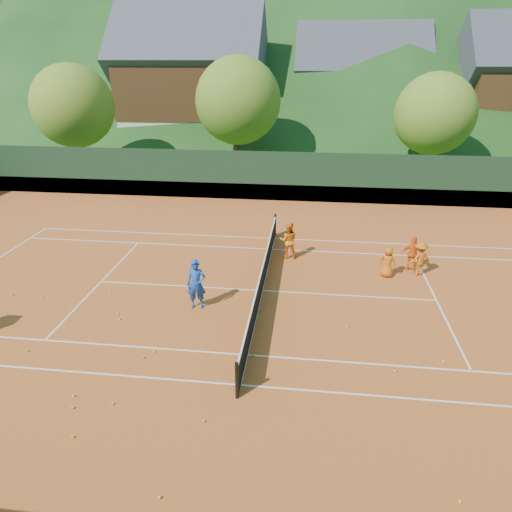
# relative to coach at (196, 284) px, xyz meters

# --- Properties ---
(ground) EXTENTS (400.00, 400.00, 0.00)m
(ground) POSITION_rel_coach_xyz_m (2.13, 1.53, -0.93)
(ground) COLOR #2B5219
(ground) RESTS_ON ground
(clay_court) EXTENTS (40.00, 24.00, 0.02)m
(clay_court) POSITION_rel_coach_xyz_m (2.13, 1.53, -0.92)
(clay_court) COLOR #B14F1C
(clay_court) RESTS_ON ground
(coach) EXTENTS (0.72, 0.52, 1.82)m
(coach) POSITION_rel_coach_xyz_m (0.00, 0.00, 0.00)
(coach) COLOR #17429B
(coach) RESTS_ON clay_court
(student_a) EXTENTS (0.81, 0.64, 1.62)m
(student_a) POSITION_rel_coach_xyz_m (2.93, 4.80, -0.10)
(student_a) COLOR orange
(student_a) RESTS_ON clay_court
(student_b) EXTENTS (0.90, 0.43, 1.48)m
(student_b) POSITION_rel_coach_xyz_m (8.08, 4.10, -0.17)
(student_b) COLOR orange
(student_b) RESTS_ON clay_court
(student_c) EXTENTS (0.72, 0.58, 1.28)m
(student_c) POSITION_rel_coach_xyz_m (6.99, 3.35, -0.27)
(student_c) COLOR #CF5E12
(student_c) RESTS_ON clay_court
(student_d) EXTENTS (1.05, 0.86, 1.42)m
(student_d) POSITION_rel_coach_xyz_m (8.28, 3.67, -0.20)
(student_d) COLOR #CA5D12
(student_d) RESTS_ON clay_court
(tennis_ball_0) EXTENTS (0.07, 0.07, 0.07)m
(tennis_ball_0) POSITION_rel_coach_xyz_m (6.38, -2.88, -0.88)
(tennis_ball_0) COLOR #B5DC24
(tennis_ball_0) RESTS_ON clay_court
(tennis_ball_1) EXTENTS (0.07, 0.07, 0.07)m
(tennis_ball_1) POSITION_rel_coach_xyz_m (3.50, 0.01, -0.88)
(tennis_ball_1) COLOR #B5DC24
(tennis_ball_1) RESTS_ON clay_court
(tennis_ball_2) EXTENTS (0.07, 0.07, 0.07)m
(tennis_ball_2) POSITION_rel_coach_xyz_m (-2.11, -4.94, -0.88)
(tennis_ball_2) COLOR #B5DC24
(tennis_ball_2) RESTS_ON clay_court
(tennis_ball_3) EXTENTS (0.07, 0.07, 0.07)m
(tennis_ball_3) POSITION_rel_coach_xyz_m (1.46, -5.42, -0.88)
(tennis_ball_3) COLOR #B5DC24
(tennis_ball_3) RESTS_ON clay_court
(tennis_ball_4) EXTENTS (0.07, 0.07, 0.07)m
(tennis_ball_4) POSITION_rel_coach_xyz_m (-5.85, -0.02, -0.88)
(tennis_ball_4) COLOR #B5DC24
(tennis_ball_4) RESTS_ON clay_court
(tennis_ball_5) EXTENTS (0.07, 0.07, 0.07)m
(tennis_ball_5) POSITION_rel_coach_xyz_m (-2.41, -1.16, -0.88)
(tennis_ball_5) COLOR #B5DC24
(tennis_ball_5) RESTS_ON clay_court
(tennis_ball_6) EXTENTS (0.07, 0.07, 0.07)m
(tennis_ball_6) POSITION_rel_coach_xyz_m (-0.89, -3.12, -0.88)
(tennis_ball_6) COLOR #B5DC24
(tennis_ball_6) RESTS_ON clay_court
(tennis_ball_7) EXTENTS (0.07, 0.07, 0.07)m
(tennis_ball_7) POSITION_rel_coach_xyz_m (7.85, -2.26, -0.88)
(tennis_ball_7) COLOR #B5DC24
(tennis_ball_7) RESTS_ON clay_court
(tennis_ball_8) EXTENTS (0.07, 0.07, 0.07)m
(tennis_ball_8) POSITION_rel_coach_xyz_m (5.20, -0.67, -0.88)
(tennis_ball_8) COLOR #B5DC24
(tennis_ball_8) RESTS_ON clay_court
(tennis_ball_9) EXTENTS (0.07, 0.07, 0.07)m
(tennis_ball_9) POSITION_rel_coach_xyz_m (-1.45, -6.27, -0.88)
(tennis_ball_9) COLOR #B5DC24
(tennis_ball_9) RESTS_ON clay_court
(tennis_ball_10) EXTENTS (0.07, 0.07, 0.07)m
(tennis_ball_10) POSITION_rel_coach_xyz_m (-1.92, -5.36, -0.88)
(tennis_ball_10) COLOR #B5DC24
(tennis_ball_10) RESTS_ON clay_court
(tennis_ball_12) EXTENTS (0.07, 0.07, 0.07)m
(tennis_ball_12) POSITION_rel_coach_xyz_m (2.33, -2.63, -0.88)
(tennis_ball_12) COLOR #B5DC24
(tennis_ball_12) RESTS_ON clay_court
(tennis_ball_13) EXTENTS (0.07, 0.07, 0.07)m
(tennis_ball_13) POSITION_rel_coach_xyz_m (-4.46, -3.22, -0.88)
(tennis_ball_13) COLOR #B5DC24
(tennis_ball_13) RESTS_ON clay_court
(tennis_ball_14) EXTENTS (0.07, 0.07, 0.07)m
(tennis_ball_14) POSITION_rel_coach_xyz_m (-0.66, -2.79, -0.88)
(tennis_ball_14) COLOR #B5DC24
(tennis_ball_14) RESTS_ON clay_court
(tennis_ball_15) EXTENTS (0.07, 0.07, 0.07)m
(tennis_ball_15) POSITION_rel_coach_xyz_m (-7.07, 0.05, -0.88)
(tennis_ball_15) COLOR #B5DC24
(tennis_ball_15) RESTS_ON clay_court
(tennis_ball_16) EXTENTS (0.07, 0.07, 0.07)m
(tennis_ball_16) POSITION_rel_coach_xyz_m (-3.51, 0.67, -0.88)
(tennis_ball_16) COLOR #B5DC24
(tennis_ball_16) RESTS_ON clay_court
(tennis_ball_17) EXTENTS (0.07, 0.07, 0.07)m
(tennis_ball_17) POSITION_rel_coach_xyz_m (1.05, -7.57, -0.88)
(tennis_ball_17) COLOR #B5DC24
(tennis_ball_17) RESTS_ON clay_court
(tennis_ball_18) EXTENTS (0.07, 0.07, 0.07)m
(tennis_ball_18) POSITION_rel_coach_xyz_m (-0.98, -5.10, -0.88)
(tennis_ball_18) COLOR #B5DC24
(tennis_ball_18) RESTS_ON clay_court
(tennis_ball_19) EXTENTS (0.07, 0.07, 0.07)m
(tennis_ball_19) POSITION_rel_coach_xyz_m (7.02, -6.95, -0.88)
(tennis_ball_19) COLOR #B5DC24
(tennis_ball_19) RESTS_ON clay_court
(tennis_ball_20) EXTENTS (0.07, 0.07, 0.07)m
(tennis_ball_20) POSITION_rel_coach_xyz_m (-2.61, -0.81, -0.88)
(tennis_ball_20) COLOR #B5DC24
(tennis_ball_20) RESTS_ON clay_court
(court_lines) EXTENTS (23.83, 11.03, 0.00)m
(court_lines) POSITION_rel_coach_xyz_m (2.13, 1.53, -0.91)
(court_lines) COLOR white
(court_lines) RESTS_ON clay_court
(tennis_net) EXTENTS (0.10, 12.07, 1.10)m
(tennis_net) POSITION_rel_coach_xyz_m (2.13, 1.53, -0.41)
(tennis_net) COLOR black
(tennis_net) RESTS_ON clay_court
(perimeter_fence) EXTENTS (40.40, 24.24, 3.00)m
(perimeter_fence) POSITION_rel_coach_xyz_m (2.13, 1.53, 0.34)
(perimeter_fence) COLOR black
(perimeter_fence) RESTS_ON clay_court
(chalet_left) EXTENTS (13.80, 9.93, 12.92)m
(chalet_left) POSITION_rel_coach_xyz_m (-7.87, 31.53, 4.72)
(chalet_left) COLOR beige
(chalet_left) RESTS_ON ground
(chalet_mid) EXTENTS (12.65, 8.82, 11.45)m
(chalet_mid) POSITION_rel_coach_xyz_m (8.13, 35.53, 4.06)
(chalet_mid) COLOR beige
(chalet_mid) RESTS_ON ground
(tree_a) EXTENTS (6.00, 6.00, 7.88)m
(tree_a) POSITION_rel_coach_xyz_m (-13.87, 19.53, 3.94)
(tree_a) COLOR #3E2619
(tree_a) RESTS_ON ground
(tree_b) EXTENTS (6.40, 6.40, 8.40)m
(tree_b) POSITION_rel_coach_xyz_m (-1.87, 21.53, 4.26)
(tree_b) COLOR #3F2719
(tree_b) RESTS_ON ground
(tree_c) EXTENTS (5.60, 5.60, 7.35)m
(tree_c) POSITION_rel_coach_xyz_m (12.13, 20.53, 3.61)
(tree_c) COLOR #3C2518
(tree_c) RESTS_ON ground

